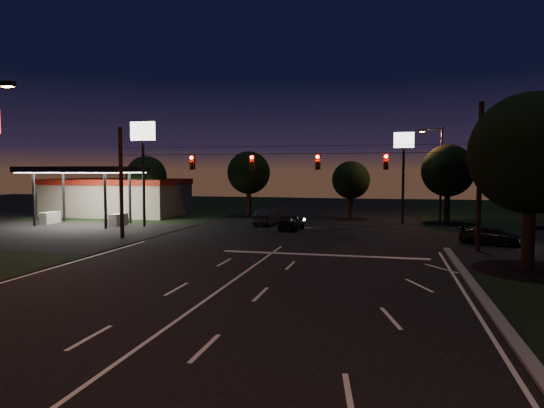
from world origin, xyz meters
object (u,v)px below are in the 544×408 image
(utility_pole_right, at_px, (477,251))
(car_oncoming_a, at_px, (291,222))
(car_oncoming_b, at_px, (268,217))
(car_cross, at_px, (493,236))
(tree_right_near, at_px, (531,155))

(utility_pole_right, bearing_deg, car_oncoming_a, 149.03)
(car_oncoming_b, bearing_deg, car_oncoming_a, 137.52)
(car_oncoming_b, bearing_deg, car_cross, 160.12)
(utility_pole_right, distance_m, car_cross, 3.13)
(tree_right_near, bearing_deg, utility_pole_right, 107.53)
(utility_pole_right, xyz_separation_m, car_oncoming_b, (-15.82, 10.88, 0.72))
(utility_pole_right, relative_size, car_oncoming_a, 2.34)
(car_oncoming_a, distance_m, car_oncoming_b, 4.07)
(utility_pole_right, height_order, car_oncoming_a, utility_pole_right)
(car_oncoming_a, bearing_deg, car_cross, 165.33)
(car_cross, bearing_deg, utility_pole_right, 171.97)
(car_oncoming_a, distance_m, car_cross, 15.35)
(tree_right_near, bearing_deg, car_oncoming_a, 139.03)
(utility_pole_right, xyz_separation_m, tree_right_near, (1.53, -4.83, 5.68))
(tree_right_near, height_order, car_oncoming_a, tree_right_near)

